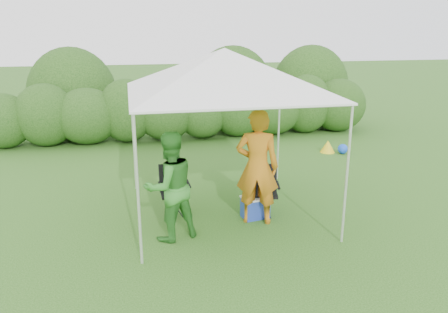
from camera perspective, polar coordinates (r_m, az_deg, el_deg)
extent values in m
plane|color=#376821|center=(7.37, 0.90, -8.70)|extent=(70.00, 70.00, 0.00)
ellipsoid|color=#2B521A|center=(13.16, -26.91, 4.17)|extent=(1.50, 1.28, 1.50)
cylinder|color=#382616|center=(13.28, -26.58, 1.64)|extent=(0.12, 0.12, 0.30)
ellipsoid|color=#2B521A|center=(12.90, -22.30, 5.02)|extent=(1.65, 1.40, 1.73)
cylinder|color=#382616|center=(13.05, -21.97, 1.96)|extent=(0.12, 0.12, 0.30)
ellipsoid|color=#2B521A|center=(12.77, -17.47, 5.04)|extent=(1.80, 1.53, 1.57)
cylinder|color=#382616|center=(12.90, -17.23, 2.27)|extent=(0.12, 0.12, 0.30)
ellipsoid|color=#2B521A|center=(12.70, -12.62, 5.86)|extent=(1.58, 1.34, 1.80)
cylinder|color=#382616|center=(12.85, -12.41, 2.57)|extent=(0.12, 0.12, 0.30)
ellipsoid|color=#2B521A|center=(12.75, -7.70, 5.80)|extent=(1.73, 1.47, 1.65)
cylinder|color=#382616|center=(12.89, -7.59, 2.85)|extent=(0.12, 0.12, 0.30)
ellipsoid|color=#2B521A|center=(12.89, -2.86, 5.71)|extent=(1.50, 1.28, 1.50)
cylinder|color=#382616|center=(13.02, -2.83, 3.11)|extent=(0.12, 0.12, 0.30)
ellipsoid|color=#2B521A|center=(13.09, 1.84, 6.38)|extent=(1.65, 1.40, 1.73)
cylinder|color=#382616|center=(13.24, 1.81, 3.34)|extent=(0.12, 0.12, 0.30)
ellipsoid|color=#2B521A|center=(13.41, 6.36, 6.20)|extent=(1.80, 1.53, 1.57)
cylinder|color=#382616|center=(13.54, 6.28, 3.54)|extent=(0.12, 0.12, 0.30)
ellipsoid|color=#2B521A|center=(13.77, 10.69, 6.76)|extent=(1.57, 1.34, 1.80)
cylinder|color=#382616|center=(13.91, 10.53, 3.72)|extent=(0.12, 0.12, 0.30)
ellipsoid|color=#2B521A|center=(14.24, 14.72, 6.51)|extent=(1.72, 1.47, 1.65)
cylinder|color=#382616|center=(14.37, 14.53, 3.86)|extent=(0.12, 0.12, 0.30)
cylinder|color=silver|center=(5.88, -11.18, -4.61)|extent=(0.04, 0.04, 2.10)
cylinder|color=silver|center=(6.62, 15.74, -2.53)|extent=(0.04, 0.04, 2.10)
cylinder|color=silver|center=(8.75, -11.74, 2.29)|extent=(0.04, 0.04, 2.10)
cylinder|color=silver|center=(9.26, 7.15, 3.28)|extent=(0.04, 0.04, 2.10)
cube|color=white|center=(7.24, 0.06, 8.35)|extent=(3.10, 3.10, 0.03)
pyramid|color=white|center=(7.20, 0.06, 11.23)|extent=(3.10, 3.10, 0.70)
cube|color=black|center=(7.63, 5.21, -4.85)|extent=(0.55, 0.52, 0.04)
cube|color=black|center=(7.73, 5.15, -2.60)|extent=(0.48, 0.23, 0.44)
cube|color=black|center=(7.56, 3.42, -3.72)|extent=(0.13, 0.39, 0.03)
cube|color=black|center=(7.59, 7.05, -3.71)|extent=(0.13, 0.39, 0.03)
cylinder|color=black|center=(7.50, 3.78, -6.72)|extent=(0.02, 0.02, 0.37)
cylinder|color=black|center=(7.53, 6.78, -6.70)|extent=(0.02, 0.02, 0.37)
cylinder|color=black|center=(7.86, 3.64, -5.61)|extent=(0.02, 0.02, 0.37)
cylinder|color=black|center=(7.89, 6.49, -5.59)|extent=(0.02, 0.02, 0.37)
cube|color=black|center=(7.64, -6.48, -4.82)|extent=(0.47, 0.43, 0.04)
cube|color=black|center=(7.74, -6.70, -2.57)|extent=(0.47, 0.13, 0.45)
cube|color=black|center=(7.57, -8.34, -3.81)|extent=(0.05, 0.39, 0.03)
cube|color=black|center=(7.61, -4.71, -3.56)|extent=(0.05, 0.39, 0.03)
cylinder|color=black|center=(7.52, -7.76, -6.79)|extent=(0.02, 0.02, 0.38)
cylinder|color=black|center=(7.55, -4.76, -6.57)|extent=(0.02, 0.02, 0.38)
cylinder|color=black|center=(7.88, -8.03, -5.69)|extent=(0.02, 0.02, 0.38)
cylinder|color=black|center=(7.92, -5.18, -5.48)|extent=(0.02, 0.02, 0.38)
imported|color=#BF6B15|center=(7.12, 4.36, -1.38)|extent=(0.81, 0.67, 1.92)
imported|color=#33812A|center=(6.61, -7.08, -3.91)|extent=(0.99, 0.88, 1.69)
cube|color=#223C9F|center=(7.55, 4.08, -6.69)|extent=(0.48, 0.38, 0.35)
cube|color=silver|center=(7.48, 4.11, -5.36)|extent=(0.50, 0.40, 0.03)
cylinder|color=#592D0C|center=(7.41, 4.66, -4.56)|extent=(0.06, 0.06, 0.21)
cone|color=yellow|center=(11.76, 13.39, 1.30)|extent=(0.39, 0.39, 0.32)
sphere|color=blue|center=(11.73, 15.24, 0.96)|extent=(0.26, 0.26, 0.26)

